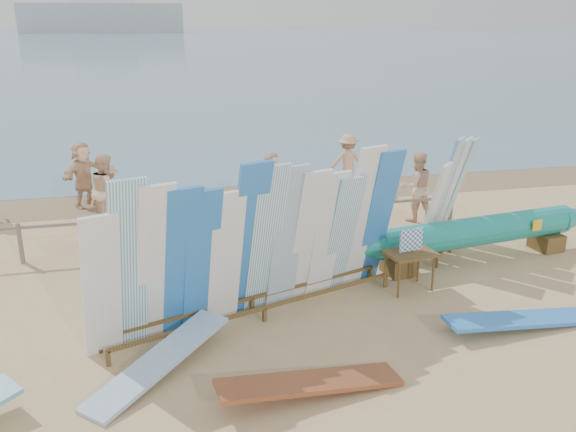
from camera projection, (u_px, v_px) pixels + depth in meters
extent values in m
plane|color=tan|center=(226.00, 306.00, 11.20)|extent=(160.00, 160.00, 0.00)
cube|color=slate|center=(148.00, 39.00, 129.60)|extent=(320.00, 240.00, 0.02)
cube|color=olive|center=(194.00, 197.00, 17.86)|extent=(40.00, 2.60, 0.01)
cube|color=#999EA3|center=(102.00, 18.00, 173.88)|extent=(45.00, 8.00, 8.00)
cube|color=#736457|center=(208.00, 215.00, 13.72)|extent=(12.00, 0.06, 0.06)
cube|color=#736457|center=(20.00, 243.00, 12.98)|extent=(0.08, 0.08, 0.90)
cube|color=#736457|center=(117.00, 236.00, 13.41)|extent=(0.08, 0.08, 0.90)
cube|color=#736457|center=(208.00, 229.00, 13.83)|extent=(0.08, 0.08, 0.90)
cube|color=#736457|center=(294.00, 223.00, 14.26)|extent=(0.08, 0.08, 0.90)
cube|color=#736457|center=(374.00, 217.00, 14.68)|extent=(0.08, 0.08, 0.90)
cube|color=#736457|center=(450.00, 211.00, 15.10)|extent=(0.08, 0.08, 0.90)
cube|color=brown|center=(264.00, 308.00, 10.55)|extent=(5.19, 1.78, 0.06)
cube|color=brown|center=(252.00, 298.00, 10.92)|extent=(5.19, 1.78, 0.06)
cube|color=white|center=(102.00, 287.00, 9.12)|extent=(0.73, 0.72, 2.42)
cube|color=white|center=(128.00, 267.00, 9.26)|extent=(0.76, 0.82, 2.90)
cube|color=white|center=(156.00, 265.00, 9.49)|extent=(0.79, 0.91, 2.76)
cube|color=blue|center=(182.00, 263.00, 9.72)|extent=(0.79, 0.90, 2.65)
cube|color=blue|center=(201.00, 261.00, 9.90)|extent=(0.76, 0.83, 2.56)
cube|color=white|center=(225.00, 259.00, 10.13)|extent=(0.74, 0.76, 2.46)
cube|color=blue|center=(248.00, 241.00, 10.27)|extent=(0.82, 1.00, 2.91)
cube|color=white|center=(265.00, 240.00, 10.45)|extent=(0.80, 0.94, 2.81)
cube|color=#80A7CD|center=(287.00, 238.00, 10.68)|extent=(0.75, 0.80, 2.73)
cube|color=white|center=(307.00, 237.00, 10.91)|extent=(0.79, 0.90, 2.60)
cube|color=white|center=(327.00, 235.00, 11.13)|extent=(0.76, 0.81, 2.51)
cube|color=white|center=(342.00, 235.00, 11.32)|extent=(0.78, 0.87, 2.38)
cube|color=white|center=(360.00, 218.00, 11.46)|extent=(0.78, 0.87, 2.88)
cube|color=blue|center=(378.00, 218.00, 11.69)|extent=(0.79, 0.91, 2.76)
cube|color=brown|center=(450.00, 242.00, 13.61)|extent=(1.38, 1.46, 0.06)
cube|color=brown|center=(432.00, 239.00, 13.82)|extent=(1.38, 1.46, 0.06)
cube|color=white|center=(431.00, 215.00, 12.69)|extent=(0.79, 0.79, 2.24)
cube|color=white|center=(441.00, 198.00, 13.12)|extent=(0.90, 0.89, 2.67)
cube|color=white|center=(449.00, 193.00, 13.63)|extent=(0.91, 0.90, 2.57)
cube|color=white|center=(456.00, 189.00, 14.15)|extent=(0.92, 0.92, 2.46)
cube|color=brown|center=(398.00, 265.00, 12.54)|extent=(0.62, 0.71, 0.39)
cube|color=brown|center=(546.00, 241.00, 13.83)|extent=(0.62, 0.71, 0.39)
cylinder|color=teal|center=(478.00, 231.00, 13.03)|extent=(4.75, 1.28, 0.64)
cone|color=teal|center=(357.00, 249.00, 12.06)|extent=(1.35, 0.77, 0.60)
cube|color=#F9AD1A|center=(537.00, 225.00, 13.15)|extent=(0.24, 0.05, 0.24)
cube|color=brown|center=(410.00, 253.00, 11.64)|extent=(1.04, 0.82, 0.06)
cube|color=white|center=(411.00, 240.00, 11.55)|extent=(0.49, 0.12, 0.44)
cube|color=blue|center=(518.00, 327.00, 10.44)|extent=(2.71, 0.65, 0.28)
cube|color=brown|center=(311.00, 393.00, 8.61)|extent=(2.74, 0.86, 0.37)
cube|color=#80A7CD|center=(160.00, 372.00, 9.12)|extent=(2.29, 2.31, 0.39)
cube|color=red|center=(259.00, 218.00, 15.08)|extent=(0.58, 0.54, 0.05)
cube|color=red|center=(259.00, 206.00, 15.20)|extent=(0.52, 0.24, 0.50)
cube|color=red|center=(302.00, 219.00, 14.91)|extent=(0.74, 0.73, 0.05)
cube|color=red|center=(294.00, 207.00, 14.96)|extent=(0.53, 0.47, 0.55)
cube|color=red|center=(300.00, 213.00, 14.77)|extent=(0.53, 0.76, 0.51)
cube|color=red|center=(299.00, 197.00, 14.93)|extent=(0.44, 0.22, 0.32)
imported|color=beige|center=(83.00, 174.00, 16.72)|extent=(1.51, 1.65, 1.83)
imported|color=beige|center=(106.00, 190.00, 15.14)|extent=(0.63, 0.98, 1.85)
imported|color=tan|center=(109.00, 193.00, 15.51)|extent=(1.06, 0.88, 1.54)
imported|color=tan|center=(348.00, 162.00, 18.38)|extent=(1.16, 0.65, 1.70)
imported|color=beige|center=(416.00, 187.00, 15.57)|extent=(0.90, 0.46, 1.80)
imported|color=beige|center=(271.00, 181.00, 16.56)|extent=(1.20, 1.49, 1.58)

